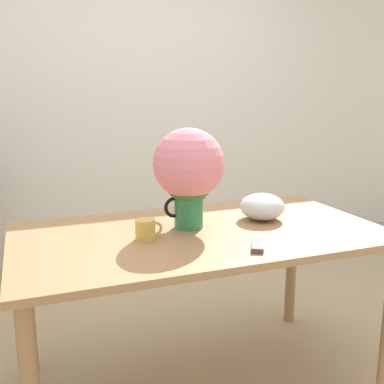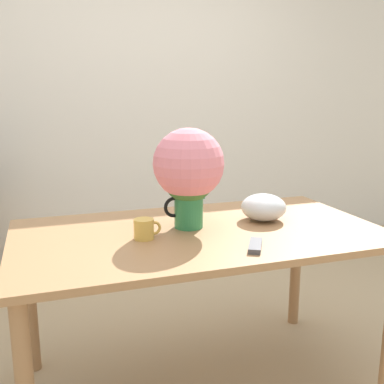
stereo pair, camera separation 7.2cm
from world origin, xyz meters
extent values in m
plane|color=tan|center=(0.00, 0.00, 0.00)|extent=(12.00, 12.00, 0.00)
cube|color=silver|center=(0.00, 1.83, 1.30)|extent=(8.00, 0.05, 2.60)
cube|color=#A3754C|center=(-0.14, -0.07, 0.75)|extent=(1.60, 0.89, 0.03)
cylinder|color=#A3754C|center=(-0.88, 0.31, 0.37)|extent=(0.06, 0.06, 0.74)
cylinder|color=#A3754C|center=(0.60, 0.31, 0.37)|extent=(0.06, 0.06, 0.74)
cylinder|color=#2D844C|center=(-0.17, -0.01, 0.86)|extent=(0.13, 0.13, 0.18)
cone|color=#2D844C|center=(-0.11, -0.01, 0.92)|extent=(0.05, 0.05, 0.04)
torus|color=black|center=(-0.24, -0.01, 0.87)|extent=(0.09, 0.02, 0.09)
sphere|color=#3D7033|center=(-0.17, -0.01, 1.00)|extent=(0.24, 0.24, 0.24)
sphere|color=pink|center=(-0.17, -0.01, 1.06)|extent=(0.31, 0.31, 0.31)
cylinder|color=gold|center=(-0.40, -0.11, 0.81)|extent=(0.08, 0.08, 0.08)
torus|color=gold|center=(-0.35, -0.11, 0.81)|extent=(0.06, 0.01, 0.06)
ellipsoid|color=silver|center=(0.20, -0.01, 0.83)|extent=(0.21, 0.21, 0.13)
cube|color=#4C4C51|center=(-0.01, -0.36, 0.78)|extent=(0.12, 0.16, 0.02)
camera|label=1|loc=(-0.84, -1.83, 1.36)|focal=42.00mm
camera|label=2|loc=(-0.77, -1.85, 1.36)|focal=42.00mm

